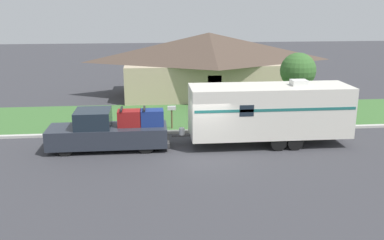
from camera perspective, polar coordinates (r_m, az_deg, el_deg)
ground_plane at (r=20.82m, az=1.62°, el=-4.68°), size 120.00×120.00×0.00m
curb_strip at (r=24.33m, az=0.51°, el=-1.51°), size 80.00×0.30×0.14m
lawn_strip at (r=27.84m, az=-0.30°, el=0.56°), size 80.00×7.00×0.03m
house_across_street at (r=33.90m, az=2.23°, el=7.59°), size 13.96×7.06×4.91m
pickup_truck at (r=21.77m, az=-11.03°, el=-1.49°), size 5.99×1.93×2.10m
travel_trailer at (r=22.28m, az=10.30°, el=1.25°), size 9.13×2.46×3.36m
mailbox at (r=24.81m, az=-2.72°, el=1.14°), size 0.48×0.20×1.36m
tree_in_yard at (r=26.80m, az=13.95°, el=6.37°), size 2.16×2.16×4.26m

